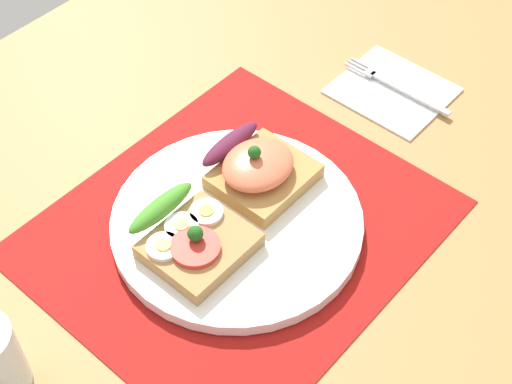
% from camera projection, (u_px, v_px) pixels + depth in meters
% --- Properties ---
extents(ground_plane, '(1.20, 0.90, 0.03)m').
position_uv_depth(ground_plane, '(238.00, 238.00, 0.82)').
color(ground_plane, '#A17742').
extents(placemat, '(0.40, 0.34, 0.00)m').
position_uv_depth(placemat, '(237.00, 228.00, 0.81)').
color(placemat, maroon).
rests_on(placemat, ground_plane).
extents(plate, '(0.26, 0.26, 0.01)m').
position_uv_depth(plate, '(237.00, 222.00, 0.80)').
color(plate, white).
rests_on(plate, placemat).
extents(sandwich_egg_tomato, '(0.10, 0.10, 0.04)m').
position_uv_depth(sandwich_egg_tomato, '(190.00, 236.00, 0.76)').
color(sandwich_egg_tomato, '#AB814C').
rests_on(sandwich_egg_tomato, plate).
extents(sandwich_salmon, '(0.10, 0.10, 0.06)m').
position_uv_depth(sandwich_salmon, '(258.00, 168.00, 0.81)').
color(sandwich_salmon, '#B78749').
rests_on(sandwich_salmon, plate).
extents(napkin, '(0.12, 0.13, 0.01)m').
position_uv_depth(napkin, '(392.00, 90.00, 0.95)').
color(napkin, white).
rests_on(napkin, ground_plane).
extents(fork, '(0.02, 0.15, 0.00)m').
position_uv_depth(fork, '(394.00, 85.00, 0.95)').
color(fork, '#B7B7BC').
rests_on(fork, napkin).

